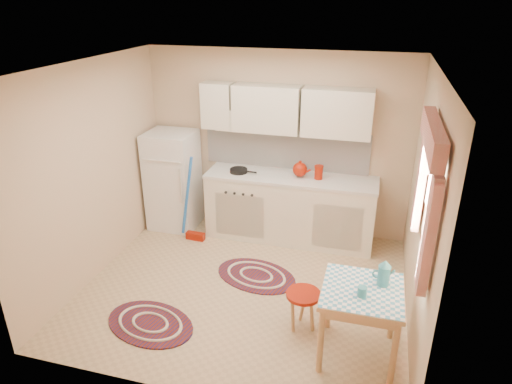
{
  "coord_description": "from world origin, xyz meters",
  "views": [
    {
      "loc": [
        1.29,
        -4.22,
        3.14
      ],
      "look_at": [
        0.07,
        0.25,
        1.11
      ],
      "focal_mm": 32.0,
      "sensor_mm": 36.0,
      "label": 1
    }
  ],
  "objects_px": {
    "fridge": "(173,180)",
    "table": "(359,323)",
    "stool": "(303,310)",
    "base_cabinets": "(290,209)"
  },
  "relations": [
    {
      "from": "stool",
      "to": "base_cabinets",
      "type": "bearing_deg",
      "value": 105.5
    },
    {
      "from": "base_cabinets",
      "to": "fridge",
      "type": "bearing_deg",
      "value": -178.3
    },
    {
      "from": "stool",
      "to": "table",
      "type": "bearing_deg",
      "value": -22.37
    },
    {
      "from": "fridge",
      "to": "base_cabinets",
      "type": "distance_m",
      "value": 1.71
    },
    {
      "from": "fridge",
      "to": "table",
      "type": "bearing_deg",
      "value": -35.91
    },
    {
      "from": "fridge",
      "to": "base_cabinets",
      "type": "height_order",
      "value": "fridge"
    },
    {
      "from": "base_cabinets",
      "to": "table",
      "type": "distance_m",
      "value": 2.3
    },
    {
      "from": "fridge",
      "to": "table",
      "type": "distance_m",
      "value": 3.41
    },
    {
      "from": "table",
      "to": "stool",
      "type": "xyz_separation_m",
      "value": [
        -0.56,
        0.23,
        -0.15
      ]
    },
    {
      "from": "table",
      "to": "fridge",
      "type": "bearing_deg",
      "value": 144.09
    }
  ]
}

